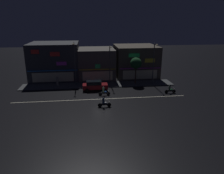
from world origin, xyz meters
TOP-DOWN VIEW (x-y plane):
  - ground_plane at (0.00, 0.00)m, footprint 140.00×140.00m
  - lane_divider_stripe at (0.00, 0.00)m, footprint 26.83×0.16m
  - sidewalk_far at (0.00, 7.49)m, footprint 28.24×3.78m
  - storefront_left_block at (0.00, 13.33)m, footprint 7.37×8.06m
  - storefront_center_block at (-8.47, 13.73)m, footprint 9.67×8.87m
  - storefront_right_block at (8.47, 13.72)m, footprint 8.69×8.84m
  - streetlamp_west at (-4.16, 7.62)m, footprint 0.44×1.64m
  - streetlamp_mid at (2.26, 7.91)m, footprint 0.44×1.64m
  - streetlamp_east at (10.23, 6.53)m, footprint 0.44×1.64m
  - pedestrian_on_sidewalk at (-7.52, 7.79)m, footprint 0.41×0.41m
  - street_tree at (7.06, 7.29)m, footprint 2.12×2.12m
  - parked_car_near_kerb at (-0.76, 4.56)m, footprint 4.30×1.98m
  - motorcycle_lead at (11.62, 1.41)m, footprint 1.90×0.60m
  - motorcycle_following at (0.20, -3.19)m, footprint 1.90×0.60m
  - motorcycle_opposite_lane at (0.59, 1.57)m, footprint 1.90×0.60m
  - traffic_cone at (-2.63, 4.79)m, footprint 0.36×0.36m

SIDE VIEW (x-z plane):
  - ground_plane at x=0.00m, z-range 0.00..0.00m
  - lane_divider_stripe at x=0.00m, z-range 0.00..0.01m
  - sidewalk_far at x=0.00m, z-range 0.00..0.14m
  - traffic_cone at x=-2.63m, z-range 0.00..0.55m
  - motorcycle_lead at x=11.62m, z-range -0.13..1.39m
  - motorcycle_following at x=0.20m, z-range -0.13..1.39m
  - motorcycle_opposite_lane at x=0.59m, z-range -0.13..1.39m
  - parked_car_near_kerb at x=-0.76m, z-range 0.03..1.70m
  - pedestrian_on_sidewalk at x=-7.52m, z-range 0.06..1.84m
  - storefront_left_block at x=0.00m, z-range 0.00..6.09m
  - storefront_right_block at x=8.47m, z-range 0.00..6.54m
  - storefront_center_block at x=-8.47m, z-range 0.00..7.34m
  - street_tree at x=7.06m, z-range 1.52..6.48m
  - streetlamp_mid at x=2.26m, z-range 0.78..7.97m
  - streetlamp_east at x=10.23m, z-range 0.79..8.41m
  - streetlamp_west at x=-4.16m, z-range 0.79..8.60m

